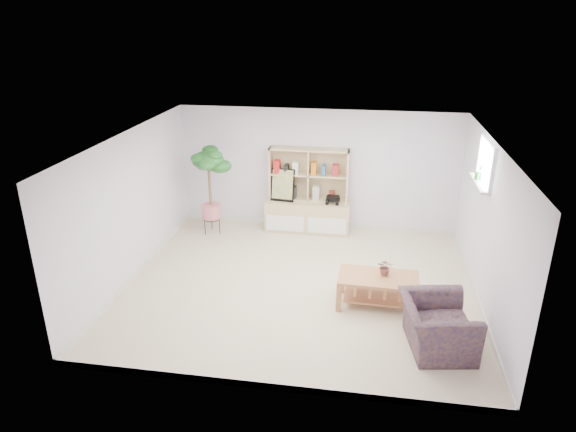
# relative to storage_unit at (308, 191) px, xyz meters

# --- Properties ---
(floor) EXTENTS (5.50, 5.00, 0.01)m
(floor) POSITION_rel_storage_unit_xyz_m (0.15, -2.24, -0.83)
(floor) COLOR beige
(floor) RESTS_ON ground
(ceiling) EXTENTS (5.50, 5.00, 0.01)m
(ceiling) POSITION_rel_storage_unit_xyz_m (0.15, -2.24, 1.57)
(ceiling) COLOR silver
(ceiling) RESTS_ON walls
(walls) EXTENTS (5.51, 5.01, 2.40)m
(walls) POSITION_rel_storage_unit_xyz_m (0.15, -2.24, 0.37)
(walls) COLOR white
(walls) RESTS_ON floor
(baseboard) EXTENTS (5.50, 5.00, 0.10)m
(baseboard) POSITION_rel_storage_unit_xyz_m (0.15, -2.24, -0.78)
(baseboard) COLOR silver
(baseboard) RESTS_ON floor
(window) EXTENTS (0.10, 0.98, 0.68)m
(window) POSITION_rel_storage_unit_xyz_m (2.88, -1.64, 1.17)
(window) COLOR silver
(window) RESTS_ON walls
(window_sill) EXTENTS (0.14, 1.00, 0.04)m
(window_sill) POSITION_rel_storage_unit_xyz_m (2.82, -1.64, 0.85)
(window_sill) COLOR silver
(window_sill) RESTS_ON walls
(storage_unit) EXTENTS (1.66, 0.56, 1.66)m
(storage_unit) POSITION_rel_storage_unit_xyz_m (0.00, 0.00, 0.00)
(storage_unit) COLOR #C8AA8A
(storage_unit) RESTS_ON floor
(poster) EXTENTS (0.48, 0.17, 0.65)m
(poster) POSITION_rel_storage_unit_xyz_m (-0.50, -0.05, 0.12)
(poster) COLOR yellow
(poster) RESTS_ON storage_unit
(toy_truck) EXTENTS (0.37, 0.26, 0.19)m
(toy_truck) POSITION_rel_storage_unit_xyz_m (0.50, -0.06, -0.11)
(toy_truck) COLOR black
(toy_truck) RESTS_ON storage_unit
(coffee_table) EXTENTS (1.20, 0.69, 0.48)m
(coffee_table) POSITION_rel_storage_unit_xyz_m (1.38, -2.64, -0.59)
(coffee_table) COLOR #A46A38
(coffee_table) RESTS_ON floor
(table_plant) EXTENTS (0.26, 0.23, 0.26)m
(table_plant) POSITION_rel_storage_unit_xyz_m (1.47, -2.57, -0.22)
(table_plant) COLOR #11521D
(table_plant) RESTS_ON coffee_table
(floor_tree) EXTENTS (0.75, 0.75, 1.74)m
(floor_tree) POSITION_rel_storage_unit_xyz_m (-1.86, -0.42, 0.04)
(floor_tree) COLOR #216424
(floor_tree) RESTS_ON floor
(armchair) EXTENTS (1.03, 1.14, 0.75)m
(armchair) POSITION_rel_storage_unit_xyz_m (2.14, -3.57, -0.46)
(armchair) COLOR #171B44
(armchair) RESTS_ON floor
(sill_plant) EXTENTS (0.17, 0.15, 0.26)m
(sill_plant) POSITION_rel_storage_unit_xyz_m (2.82, -1.52, 1.00)
(sill_plant) COLOR #216424
(sill_plant) RESTS_ON window_sill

